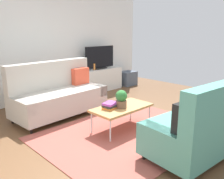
{
  "coord_description": "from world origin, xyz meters",
  "views": [
    {
      "loc": [
        -3.0,
        -2.67,
        1.73
      ],
      "look_at": [
        0.0,
        0.42,
        0.65
      ],
      "focal_mm": 38.42,
      "sensor_mm": 36.0,
      "label": 1
    }
  ],
  "objects_px": {
    "couch_green": "(208,123)",
    "storage_trunk": "(128,78)",
    "tv": "(100,58)",
    "coffee_table": "(122,108)",
    "table_book_0": "(110,108)",
    "tv_console": "(100,80)",
    "potted_plant": "(121,99)",
    "vase_0": "(82,68)",
    "couch_beige": "(59,94)",
    "bottle_0": "(94,67)",
    "vase_1": "(87,67)"
  },
  "relations": [
    {
      "from": "couch_beige",
      "to": "table_book_0",
      "type": "height_order",
      "value": "couch_beige"
    },
    {
      "from": "tv_console",
      "to": "bottle_0",
      "type": "relative_size",
      "value": 8.04
    },
    {
      "from": "vase_1",
      "to": "bottle_0",
      "type": "xyz_separation_m",
      "value": [
        0.19,
        -0.09,
        0.0
      ]
    },
    {
      "from": "coffee_table",
      "to": "storage_trunk",
      "type": "bearing_deg",
      "value": 40.53
    },
    {
      "from": "couch_beige",
      "to": "potted_plant",
      "type": "relative_size",
      "value": 6.27
    },
    {
      "from": "coffee_table",
      "to": "vase_0",
      "type": "bearing_deg",
      "value": 67.8
    },
    {
      "from": "bottle_0",
      "to": "couch_beige",
      "type": "bearing_deg",
      "value": -151.93
    },
    {
      "from": "table_book_0",
      "to": "vase_0",
      "type": "xyz_separation_m",
      "value": [
        1.21,
        2.36,
        0.3
      ]
    },
    {
      "from": "tv_console",
      "to": "potted_plant",
      "type": "height_order",
      "value": "potted_plant"
    },
    {
      "from": "table_book_0",
      "to": "tv",
      "type": "bearing_deg",
      "value": 52.07
    },
    {
      "from": "vase_1",
      "to": "tv",
      "type": "bearing_deg",
      "value": -9.51
    },
    {
      "from": "tv",
      "to": "bottle_0",
      "type": "xyz_separation_m",
      "value": [
        -0.23,
        -0.02,
        -0.22
      ]
    },
    {
      "from": "couch_green",
      "to": "table_book_0",
      "type": "xyz_separation_m",
      "value": [
        -0.49,
        1.49,
        -0.01
      ]
    },
    {
      "from": "tv",
      "to": "table_book_0",
      "type": "distance_m",
      "value": 2.95
    },
    {
      "from": "table_book_0",
      "to": "vase_0",
      "type": "bearing_deg",
      "value": 62.93
    },
    {
      "from": "potted_plant",
      "to": "table_book_0",
      "type": "bearing_deg",
      "value": 149.87
    },
    {
      "from": "couch_beige",
      "to": "tv_console",
      "type": "distance_m",
      "value": 2.19
    },
    {
      "from": "storage_trunk",
      "to": "vase_0",
      "type": "relative_size",
      "value": 2.81
    },
    {
      "from": "couch_green",
      "to": "storage_trunk",
      "type": "height_order",
      "value": "couch_green"
    },
    {
      "from": "couch_green",
      "to": "potted_plant",
      "type": "bearing_deg",
      "value": 108.36
    },
    {
      "from": "storage_trunk",
      "to": "vase_1",
      "type": "distance_m",
      "value": 1.61
    },
    {
      "from": "tv_console",
      "to": "bottle_0",
      "type": "height_order",
      "value": "bottle_0"
    },
    {
      "from": "potted_plant",
      "to": "vase_0",
      "type": "height_order",
      "value": "vase_0"
    },
    {
      "from": "tv_console",
      "to": "tv",
      "type": "bearing_deg",
      "value": -90.0
    },
    {
      "from": "couch_beige",
      "to": "tv_console",
      "type": "height_order",
      "value": "couch_beige"
    },
    {
      "from": "couch_green",
      "to": "vase_0",
      "type": "height_order",
      "value": "couch_green"
    },
    {
      "from": "couch_beige",
      "to": "coffee_table",
      "type": "height_order",
      "value": "couch_beige"
    },
    {
      "from": "coffee_table",
      "to": "bottle_0",
      "type": "distance_m",
      "value": 2.73
    },
    {
      "from": "bottle_0",
      "to": "tv",
      "type": "bearing_deg",
      "value": 4.98
    },
    {
      "from": "tv",
      "to": "vase_0",
      "type": "distance_m",
      "value": 0.62
    },
    {
      "from": "potted_plant",
      "to": "coffee_table",
      "type": "bearing_deg",
      "value": 31.74
    },
    {
      "from": "tv",
      "to": "bottle_0",
      "type": "bearing_deg",
      "value": -175.02
    },
    {
      "from": "couch_green",
      "to": "coffee_table",
      "type": "bearing_deg",
      "value": 106.43
    },
    {
      "from": "potted_plant",
      "to": "vase_1",
      "type": "height_order",
      "value": "vase_1"
    },
    {
      "from": "tv",
      "to": "vase_1",
      "type": "height_order",
      "value": "tv"
    },
    {
      "from": "couch_green",
      "to": "coffee_table",
      "type": "xyz_separation_m",
      "value": [
        -0.28,
        1.42,
        -0.05
      ]
    },
    {
      "from": "tv_console",
      "to": "potted_plant",
      "type": "xyz_separation_m",
      "value": [
        -1.62,
        -2.41,
        0.26
      ]
    },
    {
      "from": "tv",
      "to": "vase_1",
      "type": "distance_m",
      "value": 0.48
    },
    {
      "from": "tv",
      "to": "coffee_table",
      "type": "bearing_deg",
      "value": -123.63
    },
    {
      "from": "coffee_table",
      "to": "tv_console",
      "type": "relative_size",
      "value": 0.79
    },
    {
      "from": "couch_beige",
      "to": "table_book_0",
      "type": "distance_m",
      "value": 1.36
    },
    {
      "from": "couch_beige",
      "to": "table_book_0",
      "type": "xyz_separation_m",
      "value": [
        0.18,
        -1.35,
        -0.01
      ]
    },
    {
      "from": "coffee_table",
      "to": "vase_0",
      "type": "xyz_separation_m",
      "value": [
        0.99,
        2.44,
        0.34
      ]
    },
    {
      "from": "storage_trunk",
      "to": "table_book_0",
      "type": "xyz_separation_m",
      "value": [
        -2.89,
        -2.21,
        0.22
      ]
    },
    {
      "from": "couch_green",
      "to": "table_book_0",
      "type": "height_order",
      "value": "couch_green"
    },
    {
      "from": "storage_trunk",
      "to": "couch_green",
      "type": "bearing_deg",
      "value": -122.87
    },
    {
      "from": "tv_console",
      "to": "couch_beige",
      "type": "bearing_deg",
      "value": -153.83
    },
    {
      "from": "potted_plant",
      "to": "vase_0",
      "type": "bearing_deg",
      "value": 67.16
    },
    {
      "from": "storage_trunk",
      "to": "bottle_0",
      "type": "height_order",
      "value": "bottle_0"
    },
    {
      "from": "tv_console",
      "to": "vase_1",
      "type": "bearing_deg",
      "value": 173.18
    }
  ]
}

